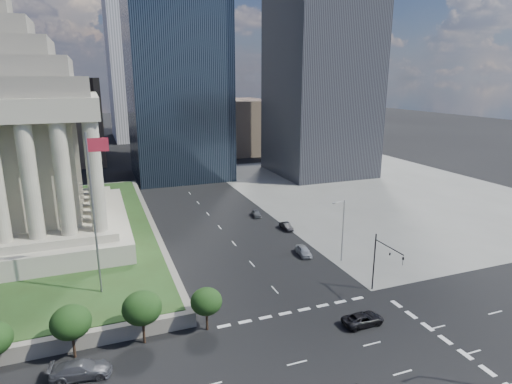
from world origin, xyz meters
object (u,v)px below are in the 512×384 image
street_lamp_north (342,227)px  suv_grey (81,369)px  pickup_truck (363,319)px  parked_sedan_near (304,251)px  flagpole (94,206)px  traffic_signal_ne (383,258)px  war_memorial (4,121)px  parked_sedan_far (256,214)px  parked_sedan_mid (286,226)px

street_lamp_north → suv_grey: 40.62m
pickup_truck → suv_grey: (-30.59, 1.92, 0.13)m
street_lamp_north → pickup_truck: (-7.06, -16.42, -4.96)m
street_lamp_north → pickup_truck: bearing=-113.3°
street_lamp_north → parked_sedan_near: street_lamp_north is taller
flagpole → parked_sedan_near: 33.61m
pickup_truck → parked_sedan_near: bearing=-8.9°
pickup_truck → street_lamp_north: bearing=-24.6°
pickup_truck → suv_grey: size_ratio=0.88×
suv_grey → traffic_signal_ne: bearing=-76.9°
street_lamp_north → traffic_signal_ne: bearing=-94.2°
war_memorial → traffic_signal_ne: size_ratio=4.88×
flagpole → suv_grey: 18.42m
suv_grey → parked_sedan_near: (33.31, 18.64, -0.08)m
war_memorial → parked_sedan_far: 47.81m
street_lamp_north → pickup_truck: size_ratio=1.98×
parked_sedan_far → pickup_truck: bearing=-84.2°
war_memorial → parked_sedan_near: war_memorial is taller
flagpole → parked_sedan_far: size_ratio=5.17×
traffic_signal_ne → parked_sedan_near: (-3.50, 15.45, -4.50)m
pickup_truck → flagpole: bearing=59.9°
parked_sedan_near → parked_sedan_far: 21.50m
war_memorial → traffic_signal_ne: war_memorial is taller
parked_sedan_near → parked_sedan_mid: size_ratio=1.14×
war_memorial → pickup_truck: bearing=-44.4°
suv_grey → parked_sedan_far: 52.17m
traffic_signal_ne → street_lamp_north: 11.34m
traffic_signal_ne → street_lamp_north: (0.83, 11.30, 0.41)m
street_lamp_north → parked_sedan_far: street_lamp_north is taller
pickup_truck → war_memorial: bearing=44.3°
street_lamp_north → parked_sedan_mid: (-1.83, 16.29, -5.02)m
pickup_truck → parked_sedan_mid: (5.23, 32.71, -0.06)m
flagpole → suv_grey: (-2.49, -13.49, -12.29)m
traffic_signal_ne → street_lamp_north: bearing=85.8°
flagpole → parked_sedan_far: (30.83, 26.65, -12.46)m
parked_sedan_near → traffic_signal_ne: bearing=-70.0°
war_memorial → traffic_signal_ne: 60.00m
war_memorial → street_lamp_north: 54.92m
parked_sedan_near → parked_sedan_far: parked_sedan_near is taller
war_memorial → parked_sedan_near: 51.29m
war_memorial → parked_sedan_near: size_ratio=8.85×
street_lamp_north → parked_sedan_near: bearing=136.2°
pickup_truck → parked_sedan_far: size_ratio=1.30×
parked_sedan_near → parked_sedan_far: (0.00, 21.50, -0.09)m
war_memorial → parked_sedan_near: (43.00, -18.85, -20.65)m
parked_sedan_mid → parked_sedan_far: size_ratio=1.00×
flagpole → pickup_truck: bearing=-28.7°
flagpole → parked_sedan_mid: 39.56m
war_memorial → parked_sedan_mid: bearing=-8.4°
parked_sedan_near → pickup_truck: bearing=-90.3°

